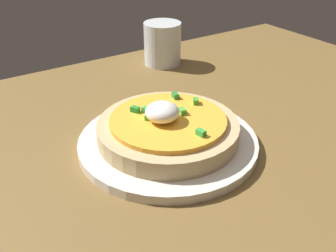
% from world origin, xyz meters
% --- Properties ---
extents(dining_table, '(1.23, 0.67, 0.02)m').
position_xyz_m(dining_table, '(0.00, 0.00, 0.01)').
color(dining_table, brown).
rests_on(dining_table, ground).
extents(plate, '(0.26, 0.26, 0.01)m').
position_xyz_m(plate, '(0.01, -0.05, 0.03)').
color(plate, silver).
rests_on(plate, dining_table).
extents(pizza, '(0.20, 0.20, 0.06)m').
position_xyz_m(pizza, '(0.01, -0.05, 0.05)').
color(pizza, tan).
rests_on(pizza, plate).
extents(cup_near, '(0.08, 0.08, 0.09)m').
position_xyz_m(cup_near, '(0.19, 0.23, 0.07)').
color(cup_near, silver).
rests_on(cup_near, dining_table).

